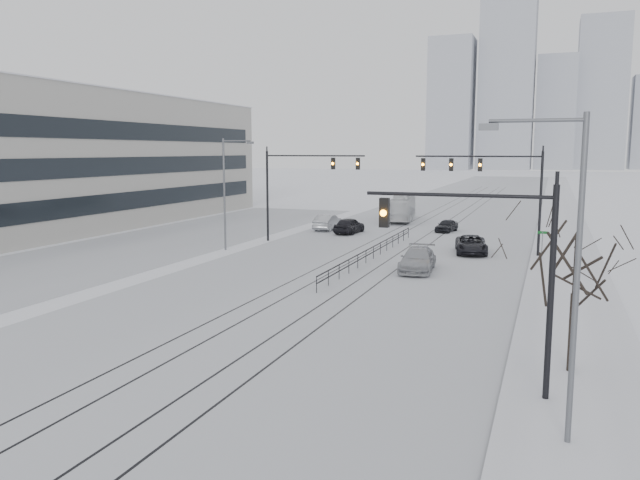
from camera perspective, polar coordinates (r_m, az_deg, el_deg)
The scene contains 22 objects.
ground at distance 20.53m, azimuth -19.10°, elevation -15.30°, with size 500.00×500.00×0.00m, color white.
road at distance 75.81m, azimuth 11.01°, elevation 1.94°, with size 22.00×260.00×0.02m, color silver.
sidewalk_east at distance 74.81m, azimuth 21.26°, elevation 1.51°, with size 5.00×260.00×0.16m, color white.
curb at distance 74.81m, azimuth 19.38°, elevation 1.59°, with size 0.10×260.00×0.12m, color gray.
parking_strip at distance 59.53m, azimuth -12.62°, elevation 0.23°, with size 14.00×60.00×0.03m, color silver.
tram_rails at distance 56.32m, azimuth 7.64°, elevation -0.08°, with size 5.30×180.00×0.01m.
office_building at distance 70.45m, azimuth -25.24°, elevation 6.61°, with size 20.20×62.20×14.11m.
skyline at distance 288.98m, azimuth 19.38°, elevation 12.19°, with size 96.00×48.00×72.00m.
traffic_mast_near at distance 20.72m, azimuth 16.04°, elevation -1.76°, with size 6.10×0.37×7.00m.
traffic_mast_ne at distance 49.60m, azimuth 15.71°, elevation 5.24°, with size 9.60×0.37×8.00m.
traffic_mast_nw at distance 54.55m, azimuth -2.01°, elevation 5.58°, with size 9.10×0.37×8.00m.
street_light_east at distance 17.61m, azimuth 21.56°, elevation -1.59°, with size 2.73×0.25×9.00m.
street_light_west at distance 50.76m, azimuth -8.46°, elevation 4.90°, with size 2.73×0.25×9.00m.
bare_tree at distance 23.66m, azimuth 22.44°, elevation -1.04°, with size 4.40×4.40×6.10m.
median_fence at distance 46.65m, azimuth 4.91°, elevation -1.11°, with size 0.06×24.00×1.00m.
street_sign at distance 46.82m, azimuth 19.65°, elevation -0.19°, with size 0.70×0.06×2.40m.
sedan_sb_inner at distance 60.93m, azimuth 2.69°, elevation 1.33°, with size 1.85×4.60×1.57m, color black.
sedan_sb_outer at distance 63.68m, azimuth 0.70°, elevation 1.63°, with size 1.66×4.76×1.57m, color #A7AAAF.
sedan_nb_front at distance 50.35m, azimuth 13.66°, elevation -0.43°, with size 2.33×5.06×1.41m, color black.
sedan_nb_right at distance 42.33m, azimuth 8.92°, elevation -1.80°, with size 2.15×5.30×1.54m, color #9EA0A5.
sedan_nb_far at distance 63.34m, azimuth 11.50°, elevation 1.29°, with size 1.47×3.65×1.24m, color black.
box_truck at distance 72.49m, azimuth 7.49°, elevation 2.86°, with size 2.38×10.16×2.83m, color silver.
Camera 1 is at (12.27, -14.38, 8.02)m, focal length 35.00 mm.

